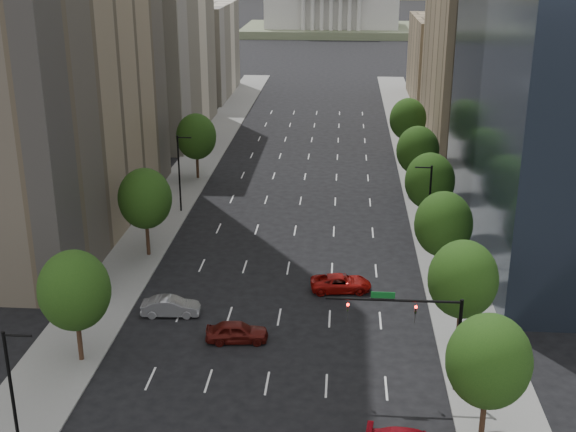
% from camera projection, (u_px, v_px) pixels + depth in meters
% --- Properties ---
extents(sidewalk_left, '(6.00, 200.00, 0.15)m').
position_uv_depth(sidewalk_left, '(154.00, 226.00, 81.92)').
color(sidewalk_left, slate).
rests_on(sidewalk_left, ground).
extents(sidewalk_right, '(6.00, 200.00, 0.15)m').
position_uv_depth(sidewalk_right, '(440.00, 234.00, 79.74)').
color(sidewalk_right, slate).
rests_on(sidewalk_right, ground).
extents(midrise_cream_left, '(14.00, 30.00, 35.00)m').
position_uv_depth(midrise_cream_left, '(154.00, 23.00, 116.95)').
color(midrise_cream_left, beige).
rests_on(midrise_cream_left, ground).
extents(filler_left, '(14.00, 26.00, 18.00)m').
position_uv_depth(filler_left, '(196.00, 50.00, 150.78)').
color(filler_left, beige).
rests_on(filler_left, ground).
extents(parking_tan_right, '(14.00, 30.00, 30.00)m').
position_uv_depth(parking_tan_right, '(481.00, 44.00, 111.48)').
color(parking_tan_right, '#8C7759').
rests_on(parking_tan_right, ground).
extents(filler_right, '(14.00, 26.00, 16.00)m').
position_uv_depth(filler_right, '(449.00, 60.00, 144.80)').
color(filler_right, '#8C7759').
rests_on(filler_right, ground).
extents(tree_right_0, '(5.20, 5.20, 8.39)m').
position_uv_depth(tree_right_0, '(489.00, 361.00, 45.23)').
color(tree_right_0, '#382316').
rests_on(tree_right_0, ground).
extents(tree_right_1, '(5.20, 5.20, 8.75)m').
position_uv_depth(tree_right_1, '(463.00, 279.00, 55.42)').
color(tree_right_1, '#382316').
rests_on(tree_right_1, ground).
extents(tree_right_2, '(5.20, 5.20, 8.61)m').
position_uv_depth(tree_right_2, '(443.00, 224.00, 66.71)').
color(tree_right_2, '#382316').
rests_on(tree_right_2, ground).
extents(tree_right_3, '(5.20, 5.20, 8.89)m').
position_uv_depth(tree_right_3, '(430.00, 181.00, 77.86)').
color(tree_right_3, '#382316').
rests_on(tree_right_3, ground).
extents(tree_right_4, '(5.20, 5.20, 8.46)m').
position_uv_depth(tree_right_4, '(418.00, 150.00, 91.13)').
color(tree_right_4, '#382316').
rests_on(tree_right_4, ground).
extents(tree_right_5, '(5.20, 5.20, 8.75)m').
position_uv_depth(tree_right_5, '(408.00, 119.00, 106.03)').
color(tree_right_5, '#382316').
rests_on(tree_right_5, ground).
extents(tree_left_0, '(5.20, 5.20, 8.75)m').
position_uv_depth(tree_left_0, '(74.00, 291.00, 53.63)').
color(tree_left_0, '#382316').
rests_on(tree_left_0, ground).
extents(tree_left_1, '(5.20, 5.20, 8.97)m').
position_uv_depth(tree_left_1, '(145.00, 199.00, 72.31)').
color(tree_left_1, '#382316').
rests_on(tree_left_1, ground).
extents(tree_left_2, '(5.20, 5.20, 8.68)m').
position_uv_depth(tree_left_2, '(196.00, 137.00, 96.77)').
color(tree_left_2, '#382316').
rests_on(tree_left_2, ground).
extents(streetlight_rn, '(1.70, 0.20, 9.00)m').
position_uv_depth(streetlight_rn, '(428.00, 206.00, 73.57)').
color(streetlight_rn, black).
rests_on(streetlight_rn, ground).
extents(streetlight_ls, '(1.70, 0.20, 9.00)m').
position_uv_depth(streetlight_ls, '(14.00, 397.00, 42.65)').
color(streetlight_ls, black).
rests_on(streetlight_ls, ground).
extents(streetlight_ln, '(1.70, 0.20, 9.00)m').
position_uv_depth(streetlight_ln, '(180.00, 172.00, 84.83)').
color(streetlight_ln, black).
rests_on(streetlight_ln, ground).
extents(traffic_signal, '(9.12, 0.40, 7.38)m').
position_uv_depth(traffic_signal, '(423.00, 323.00, 50.23)').
color(traffic_signal, black).
rests_on(traffic_signal, ground).
extents(capitol, '(60.00, 40.00, 35.20)m').
position_uv_depth(capitol, '(332.00, 8.00, 255.75)').
color(capitol, '#596647').
rests_on(capitol, ground).
extents(foothills, '(720.00, 413.00, 263.00)m').
position_uv_depth(foothills, '(383.00, 33.00, 596.91)').
color(foothills, olive).
rests_on(foothills, ground).
extents(car_maroon, '(4.99, 2.40, 1.65)m').
position_uv_depth(car_maroon, '(237.00, 332.00, 58.06)').
color(car_maroon, '#4F110D').
rests_on(car_maroon, ground).
extents(car_silver, '(4.94, 2.06, 1.59)m').
position_uv_depth(car_silver, '(171.00, 307.00, 62.16)').
color(car_silver, gray).
rests_on(car_silver, ground).
extents(car_red_far, '(5.65, 3.09, 1.50)m').
position_uv_depth(car_red_far, '(341.00, 283.00, 66.58)').
color(car_red_far, '#980E0B').
rests_on(car_red_far, ground).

